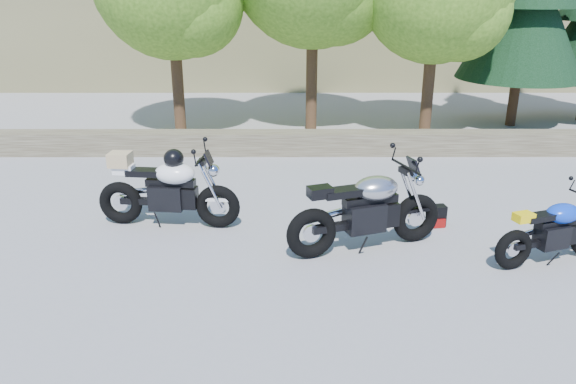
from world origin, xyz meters
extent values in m
plane|color=gray|center=(0.00, 0.00, 0.00)|extent=(90.00, 90.00, 0.00)
cube|color=#4D4333|center=(0.00, 5.50, 0.25)|extent=(22.00, 0.55, 0.50)
cylinder|color=#382314|center=(-2.50, 7.20, 1.51)|extent=(0.28, 0.28, 3.02)
sphere|color=#386B17|center=(-2.00, 6.90, 3.13)|extent=(2.38, 2.38, 2.38)
cylinder|color=#382314|center=(0.80, 7.60, 1.68)|extent=(0.28, 0.28, 3.36)
cylinder|color=#382314|center=(3.60, 7.00, 1.46)|extent=(0.28, 0.28, 2.91)
sphere|color=#386B17|center=(4.10, 6.70, 3.02)|extent=(2.29, 2.29, 2.29)
cylinder|color=#382314|center=(6.20, 8.20, 1.08)|extent=(0.26, 0.26, 2.16)
cone|color=black|center=(6.20, 8.20, 2.88)|extent=(3.17, 3.17, 3.24)
torus|color=black|center=(2.07, 0.95, 0.36)|extent=(0.75, 0.41, 0.73)
torus|color=black|center=(0.52, 0.40, 0.36)|extent=(0.75, 0.41, 0.73)
cylinder|color=silver|center=(2.07, 0.95, 0.36)|extent=(0.25, 0.13, 0.25)
cylinder|color=silver|center=(0.52, 0.40, 0.36)|extent=(0.25, 0.13, 0.25)
cube|color=black|center=(1.27, 0.67, 0.50)|extent=(0.63, 0.50, 0.41)
cube|color=black|center=(1.35, 0.69, 0.75)|extent=(0.81, 0.44, 0.11)
ellipsoid|color=#ACACB1|center=(1.43, 0.72, 0.91)|extent=(0.76, 0.63, 0.35)
cube|color=black|center=(0.95, 0.55, 0.91)|extent=(0.62, 0.42, 0.10)
cube|color=black|center=(0.63, 0.44, 0.96)|extent=(0.38, 0.32, 0.15)
cylinder|color=black|center=(1.86, 0.87, 1.17)|extent=(0.28, 0.72, 0.04)
sphere|color=silver|center=(2.03, 0.93, 0.98)|extent=(0.21, 0.21, 0.21)
torus|color=black|center=(-0.88, 1.44, 0.35)|extent=(0.71, 0.24, 0.69)
torus|color=black|center=(-2.43, 1.60, 0.35)|extent=(0.71, 0.24, 0.69)
cylinder|color=silver|center=(-0.88, 1.44, 0.35)|extent=(0.24, 0.07, 0.24)
cylinder|color=silver|center=(-2.43, 1.60, 0.35)|extent=(0.24, 0.07, 0.24)
cube|color=black|center=(-1.68, 1.53, 0.48)|extent=(0.55, 0.38, 0.39)
cube|color=black|center=(-1.60, 1.52, 0.71)|extent=(0.77, 0.25, 0.11)
ellipsoid|color=white|center=(-1.53, 1.51, 0.87)|extent=(0.66, 0.48, 0.33)
cube|color=black|center=(-2.00, 1.56, 0.87)|extent=(0.56, 0.29, 0.10)
cube|color=white|center=(-2.33, 1.59, 0.91)|extent=(0.32, 0.25, 0.14)
cylinder|color=black|center=(-1.10, 1.47, 1.11)|extent=(0.11, 0.71, 0.03)
sphere|color=silver|center=(-0.93, 1.45, 0.93)|extent=(0.19, 0.19, 0.19)
ellipsoid|color=black|center=(-1.53, 1.51, 1.10)|extent=(0.33, 0.35, 0.29)
cube|color=tan|center=(-2.37, 1.60, 1.06)|extent=(0.35, 0.31, 0.22)
torus|color=black|center=(3.18, 0.07, 0.28)|extent=(0.58, 0.31, 0.56)
cylinder|color=silver|center=(3.18, 0.07, 0.28)|extent=(0.19, 0.10, 0.19)
cube|color=black|center=(3.76, 0.27, 0.38)|extent=(0.48, 0.38, 0.31)
cube|color=black|center=(3.82, 0.29, 0.58)|extent=(0.62, 0.33, 0.09)
ellipsoid|color=#0D38CE|center=(3.88, 0.31, 0.70)|extent=(0.59, 0.48, 0.27)
cube|color=black|center=(3.51, 0.19, 0.70)|extent=(0.48, 0.32, 0.08)
cube|color=yellow|center=(3.26, 0.10, 0.73)|extent=(0.29, 0.25, 0.11)
cube|color=black|center=(2.54, 1.50, 0.17)|extent=(0.27, 0.21, 0.34)
cube|color=maroon|center=(2.56, 1.40, 0.08)|extent=(0.20, 0.07, 0.14)
camera|label=1|loc=(0.19, -6.61, 3.58)|focal=35.00mm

